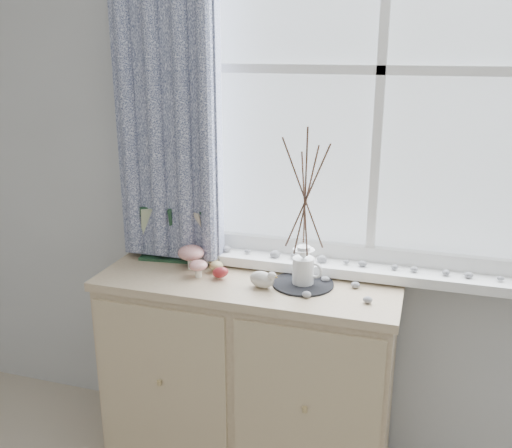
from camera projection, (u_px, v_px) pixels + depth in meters
name	position (u px, v px, depth m)	size (l,w,h in m)	color
sideboard	(248.00, 373.00, 2.38)	(1.20, 0.45, 0.85)	#C3AE88
botanical_book	(171.00, 234.00, 2.41)	(0.35, 0.13, 0.24)	#1D3C25
toadstool_cluster	(193.00, 257.00, 2.33)	(0.15, 0.16, 0.10)	white
wooden_eggs	(217.00, 266.00, 2.33)	(0.13, 0.17, 0.07)	tan
songbird_figurine	(262.00, 279.00, 2.18)	(0.14, 0.06, 0.07)	beige
crocheted_doily	(303.00, 284.00, 2.21)	(0.24, 0.24, 0.01)	black
twig_pitcher	(305.00, 194.00, 2.10)	(0.28, 0.28, 0.63)	white
sideboard_pebbles	(330.00, 286.00, 2.17)	(0.33, 0.23, 0.02)	gray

